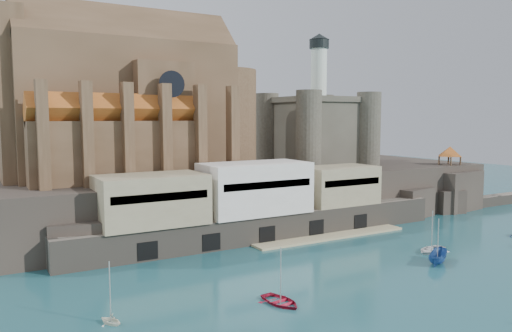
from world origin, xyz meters
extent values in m
plane|color=#194C55|center=(0.00, 0.00, 0.00)|extent=(300.00, 300.00, 0.00)
cube|color=black|center=(0.00, 40.00, 5.00)|extent=(100.00, 34.00, 10.00)
cube|color=black|center=(-38.00, 23.50, 3.00)|extent=(9.00, 5.00, 6.00)
cube|color=black|center=(-22.00, 23.50, 3.00)|extent=(9.00, 5.00, 6.00)
cube|color=black|center=(-5.00, 23.50, 3.00)|extent=(9.00, 5.00, 6.00)
cube|color=black|center=(12.00, 23.50, 3.00)|extent=(9.00, 5.00, 6.00)
cube|color=black|center=(28.00, 23.50, 3.00)|extent=(9.00, 5.00, 6.00)
cube|color=#675E52|center=(-8.00, 22.50, 2.25)|extent=(70.00, 6.00, 4.50)
cube|color=tan|center=(2.00, 18.00, 0.15)|extent=(30.00, 4.00, 0.40)
cube|color=black|center=(-30.00, 19.60, 1.60)|extent=(3.00, 0.40, 2.60)
cube|color=black|center=(-20.00, 19.60, 1.60)|extent=(3.00, 0.40, 2.60)
cube|color=black|center=(-10.00, 19.60, 1.60)|extent=(3.00, 0.40, 2.60)
cube|color=black|center=(0.00, 19.60, 1.60)|extent=(3.00, 0.40, 2.60)
cube|color=black|center=(10.00, 19.60, 1.60)|extent=(3.00, 0.40, 2.60)
cube|color=gray|center=(-28.00, 23.50, 8.25)|extent=(16.00, 9.00, 7.50)
cube|color=silver|center=(-10.00, 23.50, 8.75)|extent=(18.00, 9.00, 8.50)
cube|color=gray|center=(8.00, 23.50, 8.00)|extent=(14.00, 8.00, 7.00)
cube|color=#4F3824|center=(-26.00, 42.00, 22.00)|extent=(38.00, 14.00, 24.00)
cube|color=#4F3824|center=(-26.00, 42.00, 34.00)|extent=(38.00, 13.01, 13.01)
cylinder|color=#4F3824|center=(-7.00, 42.00, 20.00)|extent=(14.00, 14.00, 20.00)
cube|color=#4F3824|center=(-22.00, 42.00, 20.00)|extent=(10.00, 20.00, 20.00)
cube|color=#4F3824|center=(-30.00, 32.50, 15.00)|extent=(28.00, 5.00, 10.00)
cube|color=#4F3824|center=(-30.00, 51.50, 15.00)|extent=(28.00, 5.00, 10.00)
cube|color=#A4511C|center=(-30.00, 32.50, 21.60)|extent=(28.00, 5.66, 5.66)
cube|color=#A4511C|center=(-30.00, 51.50, 21.60)|extent=(28.00, 5.66, 5.66)
cube|color=#4F3824|center=(-45.00, 42.00, 24.00)|extent=(4.00, 10.00, 28.00)
cylinder|color=black|center=(-22.00, 29.95, 26.00)|extent=(4.40, 0.30, 4.40)
cube|color=#4F3824|center=(-42.00, 29.50, 18.00)|extent=(1.60, 2.20, 16.00)
cube|color=#4F3824|center=(-35.80, 29.50, 18.00)|extent=(1.60, 2.20, 16.00)
cube|color=#4F3824|center=(-29.60, 29.50, 18.00)|extent=(1.60, 2.20, 16.00)
cube|color=#4F3824|center=(-23.40, 29.50, 18.00)|extent=(1.60, 2.20, 16.00)
cube|color=#4F3824|center=(-17.20, 29.50, 18.00)|extent=(1.60, 2.20, 16.00)
cube|color=#4F3824|center=(-11.00, 29.50, 18.00)|extent=(1.60, 2.20, 16.00)
cube|color=#413E33|center=(16.00, 41.00, 17.00)|extent=(16.00, 16.00, 14.00)
cube|color=#413E33|center=(16.00, 41.00, 24.40)|extent=(17.00, 17.00, 1.20)
cylinder|color=#413E33|center=(8.00, 33.00, 18.00)|extent=(5.20, 5.20, 16.00)
cylinder|color=#413E33|center=(24.00, 33.00, 18.00)|extent=(5.20, 5.20, 16.00)
cylinder|color=#413E33|center=(8.00, 49.00, 18.00)|extent=(5.20, 5.20, 16.00)
cylinder|color=#413E33|center=(24.00, 49.00, 18.00)|extent=(5.20, 5.20, 16.00)
cylinder|color=silver|center=(18.00, 43.00, 30.00)|extent=(3.60, 3.60, 12.00)
cylinder|color=black|center=(18.00, 43.00, 37.00)|extent=(4.40, 4.40, 2.00)
cone|color=black|center=(18.00, 43.00, 38.60)|extent=(4.60, 4.60, 1.40)
cube|color=black|center=(42.00, 26.00, 4.35)|extent=(12.00, 10.00, 8.70)
cube|color=black|center=(38.00, 23.00, 2.50)|extent=(6.00, 5.00, 5.00)
cube|color=black|center=(47.00, 28.00, 3.00)|extent=(5.00, 4.00, 6.00)
cube|color=#4F3824|center=(42.00, 26.00, 8.85)|extent=(4.20, 4.20, 0.30)
cylinder|color=#4F3824|center=(40.40, 24.40, 10.30)|extent=(0.36, 0.36, 3.20)
cylinder|color=#4F3824|center=(43.60, 24.40, 10.30)|extent=(0.36, 0.36, 3.20)
cylinder|color=#4F3824|center=(40.40, 27.60, 10.30)|extent=(0.36, 0.36, 3.20)
cylinder|color=#4F3824|center=(43.60, 27.60, 10.30)|extent=(0.36, 0.36, 3.20)
pyramid|color=#A4511C|center=(42.00, 26.00, 13.00)|extent=(6.40, 6.40, 2.20)
imported|color=#B0132E|center=(-22.38, -3.56, 0.00)|extent=(4.01, 1.62, 5.46)
imported|color=navy|center=(5.19, -1.81, 0.00)|extent=(2.95, 2.92, 5.67)
imported|color=white|center=(-40.00, 0.40, 0.00)|extent=(2.79, 2.40, 2.77)
imported|color=silver|center=(9.36, 2.78, 0.00)|extent=(2.06, 4.38, 5.91)
camera|label=1|loc=(-51.61, -48.39, 20.52)|focal=35.00mm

